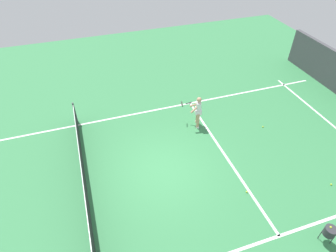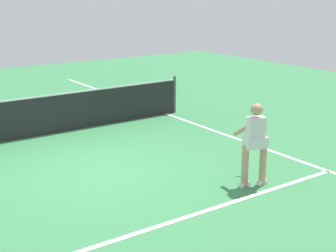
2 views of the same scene
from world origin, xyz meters
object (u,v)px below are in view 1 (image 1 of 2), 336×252
at_px(tennis_ball_mid, 331,184).
at_px(ball_hopper, 330,232).
at_px(tennis_ball_near, 247,192).
at_px(tennis_ball_far, 263,127).
at_px(tennis_player, 198,110).

bearing_deg(tennis_ball_mid, ball_hopper, 133.18).
bearing_deg(ball_hopper, tennis_ball_near, 29.43).
bearing_deg(tennis_ball_far, tennis_ball_mid, -171.37).
height_order(tennis_ball_far, ball_hopper, ball_hopper).
distance_m(tennis_ball_near, tennis_ball_far, 3.99).
xyz_separation_m(tennis_ball_near, ball_hopper, (-2.40, -1.35, 0.51)).
xyz_separation_m(tennis_player, tennis_ball_far, (-1.13, -2.86, -0.81)).
relative_size(tennis_ball_mid, ball_hopper, 0.09).
xyz_separation_m(tennis_ball_near, tennis_ball_mid, (-0.69, -3.17, 0.00)).
bearing_deg(tennis_ball_far, ball_hopper, 166.95).
distance_m(tennis_player, tennis_ball_far, 3.18).
bearing_deg(ball_hopper, tennis_ball_mid, -46.82).
height_order(tennis_player, tennis_ball_far, tennis_player).
bearing_deg(tennis_ball_near, ball_hopper, -150.57).
bearing_deg(tennis_player, tennis_ball_far, -111.55).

